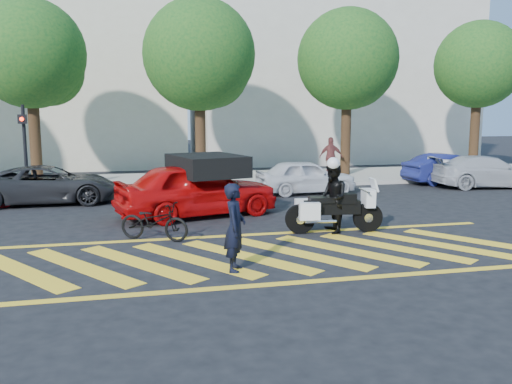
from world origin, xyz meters
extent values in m
plane|color=black|center=(0.00, 0.00, 0.00)|extent=(90.00, 90.00, 0.00)
cube|color=#9E998E|center=(0.00, 12.00, 0.07)|extent=(60.00, 5.00, 0.15)
cube|color=yellow|center=(-5.00, 0.00, 0.00)|extent=(2.43, 3.21, 0.01)
cube|color=yellow|center=(-3.90, 0.00, 0.00)|extent=(2.43, 3.21, 0.01)
cube|color=yellow|center=(-2.80, 0.00, 0.00)|extent=(2.43, 3.21, 0.01)
cube|color=yellow|center=(-1.70, 0.00, 0.00)|extent=(2.43, 3.21, 0.01)
cube|color=yellow|center=(-0.60, 0.00, 0.00)|extent=(2.43, 3.21, 0.01)
cube|color=yellow|center=(0.50, 0.00, 0.00)|extent=(2.43, 3.21, 0.01)
cube|color=yellow|center=(1.60, 0.00, 0.00)|extent=(2.43, 3.21, 0.01)
cube|color=yellow|center=(2.70, 0.00, 0.00)|extent=(2.43, 3.21, 0.01)
cube|color=yellow|center=(3.80, 0.00, 0.00)|extent=(2.43, 3.21, 0.01)
cube|color=yellow|center=(4.90, 0.00, 0.00)|extent=(2.43, 3.21, 0.01)
cube|color=yellow|center=(0.00, -1.90, 0.00)|extent=(12.00, 0.20, 0.01)
cube|color=yellow|center=(0.00, 1.90, 0.00)|extent=(12.00, 0.20, 0.01)
cube|color=beige|center=(-8.00, 21.00, 5.00)|extent=(16.00, 8.00, 10.00)
cube|color=beige|center=(9.00, 21.00, 5.50)|extent=(16.00, 8.00, 11.00)
cylinder|color=black|center=(-6.50, 12.00, 2.00)|extent=(0.44, 0.44, 4.00)
sphere|color=#144C1B|center=(-6.50, 12.00, 5.16)|extent=(4.20, 4.20, 4.20)
sphere|color=#144C1B|center=(-5.90, 12.30, 4.53)|extent=(2.73, 2.73, 2.73)
cylinder|color=black|center=(0.00, 12.00, 2.00)|extent=(0.44, 0.44, 4.00)
sphere|color=#144C1B|center=(0.00, 12.00, 5.26)|extent=(4.60, 4.60, 4.60)
sphere|color=#144C1B|center=(0.60, 12.30, 4.58)|extent=(2.99, 2.99, 2.99)
cylinder|color=black|center=(6.50, 12.00, 2.00)|extent=(0.44, 0.44, 4.00)
sphere|color=#144C1B|center=(6.50, 12.00, 5.21)|extent=(4.40, 4.40, 4.40)
sphere|color=#144C1B|center=(7.10, 12.30, 4.55)|extent=(2.86, 2.86, 2.86)
cylinder|color=black|center=(13.00, 12.00, 2.00)|extent=(0.44, 0.44, 4.00)
sphere|color=#144C1B|center=(13.00, 12.00, 5.10)|extent=(4.00, 4.00, 4.00)
sphere|color=#144C1B|center=(13.60, 12.30, 4.50)|extent=(2.60, 2.60, 2.60)
cylinder|color=black|center=(-6.50, 9.80, 1.60)|extent=(0.12, 0.12, 3.20)
cube|color=black|center=(-6.50, 9.60, 2.70)|extent=(0.28, 0.18, 0.32)
sphere|color=#FF260C|center=(-6.50, 9.50, 2.70)|extent=(0.14, 0.14, 0.14)
imported|color=black|center=(-1.04, -0.94, 0.83)|extent=(0.57, 0.70, 1.67)
imported|color=black|center=(-2.41, 1.88, 0.45)|extent=(1.77, 1.35, 0.89)
cylinder|color=black|center=(1.11, 1.77, 0.36)|extent=(0.74, 0.24, 0.73)
cylinder|color=silver|center=(1.11, 1.77, 0.36)|extent=(0.24, 0.20, 0.22)
cylinder|color=black|center=(2.81, 1.57, 0.36)|extent=(0.74, 0.24, 0.73)
cylinder|color=silver|center=(2.81, 1.57, 0.36)|extent=(0.24, 0.20, 0.22)
cube|color=black|center=(1.91, 1.67, 0.64)|extent=(1.40, 0.44, 0.33)
cube|color=black|center=(2.23, 1.64, 0.86)|extent=(0.53, 0.38, 0.24)
cube|color=black|center=(1.63, 1.71, 0.84)|extent=(0.64, 0.44, 0.13)
cube|color=silver|center=(2.81, 1.57, 0.86)|extent=(0.29, 0.49, 0.44)
cube|color=silver|center=(1.32, 2.03, 0.60)|extent=(0.51, 0.25, 0.42)
cube|color=silver|center=(1.25, 1.46, 0.60)|extent=(0.51, 0.25, 0.42)
imported|color=black|center=(1.91, 1.67, 0.86)|extent=(0.75, 0.91, 1.73)
imported|color=#BE0809|center=(-1.07, 4.54, 0.78)|extent=(4.93, 3.01, 1.57)
imported|color=black|center=(-5.50, 7.80, 0.62)|extent=(4.47, 2.09, 1.24)
imported|color=silver|center=(3.28, 7.90, 0.62)|extent=(3.70, 1.64, 1.24)
imported|color=navy|center=(9.90, 9.20, 0.62)|extent=(3.85, 1.65, 1.23)
imported|color=#A9ABB1|center=(10.70, 7.80, 0.62)|extent=(4.48, 2.31, 1.24)
imported|color=brown|center=(5.59, 11.40, 1.00)|extent=(1.06, 0.62, 1.70)
camera|label=1|loc=(-2.90, -10.67, 3.00)|focal=38.00mm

